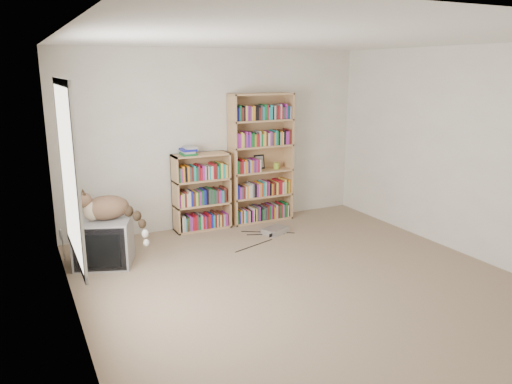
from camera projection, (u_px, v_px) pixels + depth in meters
name	position (u px, v px, depth m)	size (l,w,h in m)	color
floor	(308.00, 287.00, 5.24)	(4.50, 5.00, 0.01)	gray
wall_back	(217.00, 139.00, 7.11)	(4.50, 0.02, 2.50)	white
wall_left	(72.00, 195.00, 3.97)	(0.02, 5.00, 2.50)	white
wall_right	(473.00, 154.00, 5.90)	(0.02, 5.00, 2.50)	white
ceiling	(315.00, 39.00, 4.63)	(4.50, 5.00, 0.02)	white
window	(69.00, 172.00, 4.11)	(0.02, 1.22, 1.52)	white
crt_tv	(104.00, 242.00, 5.80)	(0.78, 0.74, 0.54)	gray
cat	(112.00, 211.00, 5.70)	(0.74, 0.55, 0.61)	#332015
bookcase_tall	(261.00, 162.00, 7.34)	(0.94, 0.30, 1.89)	tan
bookcase_short	(201.00, 194.00, 7.04)	(0.79, 0.30, 1.09)	tan
book_stack	(189.00, 151.00, 6.78)	(0.20, 0.27, 0.11)	#A31523
green_mug	(276.00, 166.00, 7.45)	(0.08, 0.08, 0.09)	#97BB35
framed_print	(259.00, 162.00, 7.42)	(0.16, 0.01, 0.21)	black
dvd_player	(275.00, 230.00, 6.93)	(0.34, 0.24, 0.08)	silver
wall_outlet	(60.00, 235.00, 5.90)	(0.01, 0.08, 0.13)	silver
floor_cables	(270.00, 239.00, 6.71)	(1.20, 0.70, 0.01)	black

